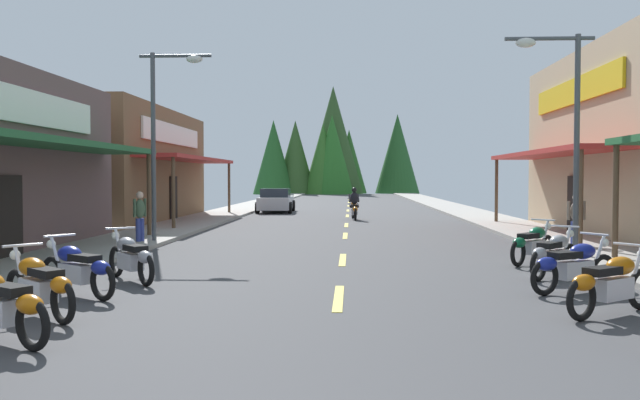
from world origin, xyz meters
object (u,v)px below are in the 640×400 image
Objects in this scene: motorcycle_parked_right_4 at (533,243)px; pedestrian_browsing at (140,214)px; streetlamp_right at (562,111)px; rider_cruising_lead at (354,206)px; motorcycle_parked_right_3 at (554,254)px; streetlamp_left at (165,118)px; motorcycle_parked_right_2 at (574,265)px; parked_car_curbside at (276,201)px; motorcycle_parked_right_1 at (611,283)px; pedestrian_waiting at (576,217)px; motorcycle_parked_left_3 at (77,268)px; motorcycle_parked_left_2 at (39,284)px; motorcycle_parked_left_4 at (131,257)px.

pedestrian_browsing is at bearing 111.97° from motorcycle_parked_right_4.
streetlamp_right reaches higher than rider_cruising_lead.
motorcycle_parked_right_3 is at bearing -8.50° from pedestrian_browsing.
streetlamp_left reaches higher than motorcycle_parked_right_2.
parked_car_curbside is at bearing 30.22° from rider_cruising_lead.
pedestrian_waiting reaches higher than motorcycle_parked_right_1.
pedestrian_browsing is at bearing 101.21° from motorcycle_parked_right_3.
motorcycle_parked_right_4 is at bearing 53.82° from motorcycle_parked_right_2.
motorcycle_parked_right_2 is 3.86m from motorcycle_parked_right_4.
motorcycle_parked_right_2 is 27.64m from parked_car_curbside.
motorcycle_parked_left_2 is at bearing 129.26° from motorcycle_parked_left_3.
motorcycle_parked_left_3 is (-9.94, -5.67, -3.22)m from streetlamp_right.
streetlamp_right reaches higher than motorcycle_parked_right_3.
motorcycle_parked_right_4 is 0.97× the size of motorcycle_parked_left_2.
motorcycle_parked_right_2 is at bearing -31.64° from pedestrian_waiting.
pedestrian_waiting reaches higher than motorcycle_parked_right_2.
parked_car_curbside is at bearing 104.68° from pedestrian_browsing.
streetlamp_right is at bearing -15.68° from streetlamp_left.
motorcycle_parked_right_3 is 26.05m from parked_car_curbside.
motorcycle_parked_right_4 is at bearing -22.17° from streetlamp_left.
streetlamp_left reaches higher than motorcycle_parked_left_2.
streetlamp_left is 12.90m from motorcycle_parked_right_2.
rider_cruising_lead is at bearing 63.79° from streetlamp_left.
streetlamp_right is at bearing -39.45° from pedestrian_waiting.
pedestrian_waiting is (2.46, 7.14, 0.42)m from motorcycle_parked_right_2.
pedestrian_waiting is (6.28, -12.58, 0.25)m from rider_cruising_lead.
pedestrian_browsing is at bearing -40.32° from motorcycle_parked_left_2.
streetlamp_right is at bearing -116.10° from motorcycle_parked_left_3.
motorcycle_parked_right_1 is 29.48m from parked_car_curbside.
motorcycle_parked_left_4 is (0.38, 1.61, 0.00)m from motorcycle_parked_left_3.
streetlamp_left reaches higher than motorcycle_parked_right_1.
parked_car_curbside is at bearing 62.48° from motorcycle_parked_right_4.
pedestrian_browsing reaches higher than motorcycle_parked_left_2.
motorcycle_parked_left_2 is at bearing 147.20° from motorcycle_parked_right_1.
motorcycle_parked_right_3 is 1.01× the size of motorcycle_parked_left_4.
pedestrian_browsing is (-2.06, 6.79, 0.45)m from motorcycle_parked_left_4.
streetlamp_right is 3.51m from motorcycle_parked_right_4.
motorcycle_parked_right_2 and motorcycle_parked_left_2 have the same top height.
streetlamp_left is at bearing -44.35° from motorcycle_parked_left_2.
motorcycle_parked_right_1 is 0.83× the size of rider_cruising_lead.
rider_cruising_lead is 0.49× the size of parked_car_curbside.
motorcycle_parked_left_4 is (-8.60, -3.06, 0.00)m from motorcycle_parked_right_4.
streetlamp_left is 9.41m from motorcycle_parked_left_3.
motorcycle_parked_left_4 is 7.11m from pedestrian_browsing.
motorcycle_parked_right_4 is 11.30m from pedestrian_browsing.
motorcycle_parked_right_4 is 0.99× the size of motorcycle_parked_left_4.
motorcycle_parked_right_1 and motorcycle_parked_left_2 have the same top height.
pedestrian_waiting is at bearing -110.14° from motorcycle_parked_left_3.
motorcycle_parked_right_3 is at bearing -32.13° from streetlamp_left.
rider_cruising_lead reaches higher than motorcycle_parked_right_4.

